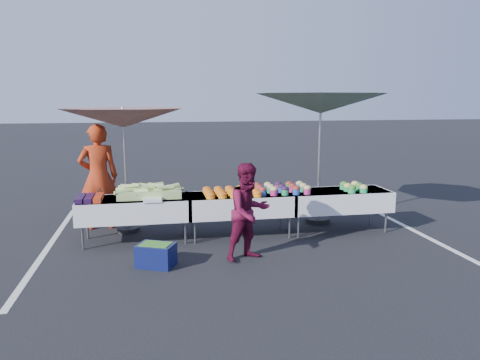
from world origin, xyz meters
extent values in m
plane|color=black|center=(0.00, 0.00, 0.00)|extent=(80.00, 80.00, 0.00)
cube|color=silver|center=(-3.20, 0.00, 0.00)|extent=(0.10, 5.00, 0.00)
cube|color=silver|center=(3.20, 0.00, 0.00)|extent=(0.10, 5.00, 0.00)
cube|color=white|center=(-1.80, 0.00, 0.73)|extent=(1.80, 0.75, 0.04)
cube|color=white|center=(-1.80, 0.00, 0.57)|extent=(1.86, 0.81, 0.36)
cylinder|color=slate|center=(-2.62, -0.29, 0.20)|extent=(0.04, 0.04, 0.39)
cylinder|color=slate|center=(-2.62, 0.29, 0.20)|extent=(0.04, 0.04, 0.39)
cylinder|color=slate|center=(-0.98, -0.29, 0.20)|extent=(0.04, 0.04, 0.39)
cylinder|color=slate|center=(-0.98, 0.29, 0.20)|extent=(0.04, 0.04, 0.39)
cube|color=white|center=(0.00, 0.00, 0.73)|extent=(1.80, 0.75, 0.04)
cube|color=white|center=(0.00, 0.00, 0.57)|extent=(1.86, 0.81, 0.36)
cylinder|color=slate|center=(-0.82, -0.29, 0.20)|extent=(0.04, 0.04, 0.39)
cylinder|color=slate|center=(-0.82, 0.29, 0.20)|extent=(0.04, 0.04, 0.39)
cylinder|color=slate|center=(0.82, -0.29, 0.20)|extent=(0.04, 0.04, 0.39)
cylinder|color=slate|center=(0.82, 0.29, 0.20)|extent=(0.04, 0.04, 0.39)
cube|color=white|center=(1.80, 0.00, 0.73)|extent=(1.80, 0.75, 0.04)
cube|color=white|center=(1.80, 0.00, 0.57)|extent=(1.86, 0.81, 0.36)
cylinder|color=slate|center=(0.98, -0.29, 0.20)|extent=(0.04, 0.04, 0.39)
cylinder|color=slate|center=(0.98, 0.29, 0.20)|extent=(0.04, 0.04, 0.39)
cylinder|color=slate|center=(2.62, -0.29, 0.20)|extent=(0.04, 0.04, 0.39)
cylinder|color=slate|center=(2.62, 0.29, 0.20)|extent=(0.04, 0.04, 0.39)
cube|color=black|center=(-2.65, -0.27, 0.79)|extent=(0.12, 0.12, 0.08)
cube|color=black|center=(-2.65, -0.13, 0.79)|extent=(0.12, 0.12, 0.08)
cube|color=black|center=(-2.65, 0.01, 0.79)|extent=(0.12, 0.12, 0.08)
cube|color=black|center=(-2.65, 0.15, 0.79)|extent=(0.12, 0.12, 0.08)
cube|color=black|center=(-2.51, -0.27, 0.79)|extent=(0.12, 0.12, 0.08)
cube|color=black|center=(-2.51, -0.13, 0.79)|extent=(0.12, 0.12, 0.08)
cube|color=black|center=(-2.51, 0.01, 0.79)|extent=(0.12, 0.12, 0.08)
cube|color=black|center=(-2.51, 0.15, 0.79)|extent=(0.12, 0.12, 0.08)
cube|color=#B02E12|center=(-2.37, -0.27, 0.79)|extent=(0.12, 0.12, 0.08)
cube|color=#B02E12|center=(-2.37, -0.13, 0.79)|extent=(0.12, 0.12, 0.08)
cube|color=#B02E12|center=(-2.37, 0.01, 0.79)|extent=(0.12, 0.12, 0.08)
cube|color=#B02E12|center=(-2.37, 0.15, 0.79)|extent=(0.12, 0.12, 0.08)
cube|color=#9FC364|center=(-1.55, 0.05, 0.82)|extent=(1.05, 0.55, 0.14)
cylinder|color=#9FC364|center=(-1.25, 0.20, 0.85)|extent=(0.27, 0.09, 0.10)
cylinder|color=#9FC364|center=(-1.93, 0.10, 0.92)|extent=(0.27, 0.14, 0.07)
cylinder|color=#9FC364|center=(-1.44, -0.06, 0.97)|extent=(0.27, 0.14, 0.09)
cylinder|color=#9FC364|center=(-1.97, 0.08, 0.87)|extent=(0.27, 0.15, 0.10)
cylinder|color=#9FC364|center=(-1.73, -0.01, 0.91)|extent=(0.27, 0.15, 0.08)
cylinder|color=#9FC364|center=(-1.59, 0.09, 0.94)|extent=(0.27, 0.10, 0.10)
cylinder|color=#9FC364|center=(-1.59, -0.03, 0.94)|extent=(0.27, 0.07, 0.08)
cylinder|color=#9FC364|center=(-1.68, -0.13, 0.90)|extent=(0.27, 0.14, 0.09)
cylinder|color=#9FC364|center=(-1.71, 0.25, 0.92)|extent=(0.27, 0.12, 0.08)
cylinder|color=#9FC364|center=(-1.09, 0.14, 0.87)|extent=(0.27, 0.16, 0.08)
cylinder|color=#9FC364|center=(-1.86, 0.01, 0.92)|extent=(0.27, 0.11, 0.07)
cylinder|color=#9FC364|center=(-1.64, -0.18, 0.85)|extent=(0.27, 0.10, 0.07)
cylinder|color=#9FC364|center=(-1.44, 0.19, 0.93)|extent=(0.27, 0.12, 0.08)
cylinder|color=#9FC364|center=(-1.98, -0.17, 0.90)|extent=(0.27, 0.15, 0.08)
cylinder|color=#9FC364|center=(-1.89, 0.09, 0.94)|extent=(0.27, 0.10, 0.08)
cylinder|color=#9FC364|center=(-1.34, 0.00, 0.90)|extent=(0.27, 0.16, 0.10)
cylinder|color=#9FC364|center=(-1.83, -0.02, 0.97)|extent=(0.27, 0.12, 0.09)
cylinder|color=#9FC364|center=(-1.28, -0.18, 0.95)|extent=(0.27, 0.09, 0.07)
cylinder|color=#9FC364|center=(-1.22, -0.15, 0.88)|extent=(0.27, 0.10, 0.09)
cylinder|color=#9FC364|center=(-1.30, -0.09, 0.87)|extent=(0.27, 0.12, 0.09)
cylinder|color=#9FC364|center=(-1.45, 0.28, 0.86)|extent=(0.27, 0.10, 0.08)
cylinder|color=#9FC364|center=(-1.17, 0.03, 0.93)|extent=(0.27, 0.14, 0.10)
cube|color=white|center=(-1.50, -0.30, 0.78)|extent=(0.30, 0.25, 0.05)
cylinder|color=orange|center=(-0.55, -0.28, 0.78)|extent=(0.15, 0.15, 0.05)
ellipsoid|color=#C0680A|center=(-0.55, -0.28, 0.81)|extent=(0.15, 0.15, 0.08)
cylinder|color=orange|center=(-0.55, -0.10, 0.78)|extent=(0.15, 0.15, 0.05)
ellipsoid|color=#C0680A|center=(-0.55, -0.10, 0.81)|extent=(0.15, 0.15, 0.08)
cylinder|color=orange|center=(-0.55, 0.08, 0.78)|extent=(0.15, 0.15, 0.05)
ellipsoid|color=#C0680A|center=(-0.55, 0.08, 0.81)|extent=(0.15, 0.15, 0.08)
cylinder|color=orange|center=(-0.55, 0.26, 0.78)|extent=(0.15, 0.15, 0.05)
ellipsoid|color=#C0680A|center=(-0.55, 0.26, 0.81)|extent=(0.15, 0.15, 0.08)
cylinder|color=orange|center=(-0.35, -0.28, 0.78)|extent=(0.15, 0.15, 0.05)
ellipsoid|color=#C0680A|center=(-0.35, -0.28, 0.81)|extent=(0.15, 0.15, 0.08)
cylinder|color=orange|center=(-0.35, -0.10, 0.78)|extent=(0.15, 0.15, 0.05)
ellipsoid|color=#C0680A|center=(-0.35, -0.10, 0.81)|extent=(0.15, 0.15, 0.08)
cylinder|color=orange|center=(-0.35, 0.08, 0.78)|extent=(0.15, 0.15, 0.05)
ellipsoid|color=#C0680A|center=(-0.35, 0.08, 0.81)|extent=(0.15, 0.15, 0.08)
cylinder|color=orange|center=(-0.35, 0.26, 0.78)|extent=(0.15, 0.15, 0.05)
ellipsoid|color=#C0680A|center=(-0.35, 0.26, 0.81)|extent=(0.15, 0.15, 0.08)
cylinder|color=orange|center=(-0.15, -0.28, 0.78)|extent=(0.15, 0.15, 0.05)
ellipsoid|color=#C0680A|center=(-0.15, -0.28, 0.81)|extent=(0.15, 0.15, 0.08)
cylinder|color=orange|center=(-0.15, -0.10, 0.78)|extent=(0.15, 0.15, 0.05)
ellipsoid|color=#C0680A|center=(-0.15, -0.10, 0.81)|extent=(0.15, 0.15, 0.08)
cylinder|color=orange|center=(-0.15, 0.08, 0.78)|extent=(0.15, 0.15, 0.05)
ellipsoid|color=#C0680A|center=(-0.15, 0.08, 0.81)|extent=(0.15, 0.15, 0.08)
cylinder|color=orange|center=(-0.15, 0.26, 0.78)|extent=(0.15, 0.15, 0.05)
ellipsoid|color=#C0680A|center=(-0.15, 0.26, 0.81)|extent=(0.15, 0.15, 0.08)
cylinder|color=orange|center=(0.05, -0.28, 0.78)|extent=(0.15, 0.15, 0.05)
ellipsoid|color=#C0680A|center=(0.05, -0.28, 0.81)|extent=(0.15, 0.15, 0.08)
cylinder|color=orange|center=(0.05, -0.10, 0.78)|extent=(0.15, 0.15, 0.05)
ellipsoid|color=#C0680A|center=(0.05, -0.10, 0.81)|extent=(0.15, 0.15, 0.08)
cylinder|color=orange|center=(0.05, 0.08, 0.78)|extent=(0.15, 0.15, 0.05)
ellipsoid|color=#C0680A|center=(0.05, 0.08, 0.81)|extent=(0.15, 0.15, 0.08)
cylinder|color=orange|center=(0.05, 0.26, 0.78)|extent=(0.15, 0.15, 0.05)
ellipsoid|color=#C0680A|center=(0.05, 0.26, 0.81)|extent=(0.15, 0.15, 0.08)
cylinder|color=orange|center=(0.25, -0.28, 0.78)|extent=(0.15, 0.15, 0.05)
ellipsoid|color=#C0680A|center=(0.25, -0.28, 0.81)|extent=(0.15, 0.15, 0.08)
cylinder|color=orange|center=(0.25, -0.10, 0.78)|extent=(0.15, 0.15, 0.05)
ellipsoid|color=#C0680A|center=(0.25, -0.10, 0.81)|extent=(0.15, 0.15, 0.08)
cylinder|color=orange|center=(0.25, 0.08, 0.78)|extent=(0.15, 0.15, 0.05)
ellipsoid|color=#C0680A|center=(0.25, 0.08, 0.81)|extent=(0.15, 0.15, 0.08)
cylinder|color=orange|center=(0.25, 0.26, 0.78)|extent=(0.15, 0.15, 0.05)
ellipsoid|color=#C0680A|center=(0.25, 0.26, 0.81)|extent=(0.15, 0.15, 0.08)
cylinder|color=#2446AB|center=(0.35, -0.22, 0.80)|extent=(0.13, 0.13, 0.10)
ellipsoid|color=maroon|center=(0.35, -0.22, 0.86)|extent=(0.14, 0.14, 0.10)
cylinder|color=#B92774|center=(0.35, 0.00, 0.80)|extent=(0.13, 0.13, 0.10)
ellipsoid|color=maroon|center=(0.35, 0.00, 0.86)|extent=(0.14, 0.14, 0.10)
cylinder|color=#259650|center=(0.35, 0.22, 0.80)|extent=(0.13, 0.13, 0.10)
ellipsoid|color=maroon|center=(0.35, 0.22, 0.86)|extent=(0.14, 0.14, 0.10)
cylinder|color=#B92774|center=(0.55, -0.22, 0.80)|extent=(0.13, 0.13, 0.10)
ellipsoid|color=tan|center=(0.55, -0.22, 0.86)|extent=(0.14, 0.14, 0.10)
cylinder|color=#259650|center=(0.55, 0.00, 0.80)|extent=(0.13, 0.13, 0.10)
ellipsoid|color=tan|center=(0.55, 0.00, 0.86)|extent=(0.14, 0.14, 0.10)
cylinder|color=#2446AB|center=(0.55, 0.22, 0.80)|extent=(0.13, 0.13, 0.10)
ellipsoid|color=tan|center=(0.55, 0.22, 0.86)|extent=(0.14, 0.14, 0.10)
cylinder|color=#259650|center=(0.75, -0.22, 0.80)|extent=(0.13, 0.13, 0.10)
ellipsoid|color=#24112D|center=(0.75, -0.22, 0.86)|extent=(0.14, 0.14, 0.10)
cylinder|color=#2446AB|center=(0.75, 0.00, 0.80)|extent=(0.13, 0.13, 0.10)
ellipsoid|color=#24112D|center=(0.75, 0.00, 0.86)|extent=(0.14, 0.14, 0.10)
cylinder|color=#B92774|center=(0.75, 0.22, 0.80)|extent=(0.13, 0.13, 0.10)
ellipsoid|color=#24112D|center=(0.75, 0.22, 0.86)|extent=(0.14, 0.14, 0.10)
cylinder|color=#2446AB|center=(0.95, -0.22, 0.80)|extent=(0.13, 0.13, 0.10)
ellipsoid|color=maroon|center=(0.95, -0.22, 0.86)|extent=(0.14, 0.14, 0.10)
cylinder|color=#B92774|center=(0.95, 0.00, 0.80)|extent=(0.13, 0.13, 0.10)
ellipsoid|color=maroon|center=(0.95, 0.00, 0.86)|extent=(0.14, 0.14, 0.10)
cylinder|color=#259650|center=(0.95, 0.22, 0.80)|extent=(0.13, 0.13, 0.10)
ellipsoid|color=maroon|center=(0.95, 0.22, 0.86)|extent=(0.14, 0.14, 0.10)
cylinder|color=#B92774|center=(1.15, -0.22, 0.80)|extent=(0.13, 0.13, 0.10)
ellipsoid|color=tan|center=(1.15, -0.22, 0.86)|extent=(0.14, 0.14, 0.10)
cylinder|color=#259650|center=(1.15, 0.00, 0.80)|extent=(0.13, 0.13, 0.10)
ellipsoid|color=tan|center=(1.15, 0.00, 0.86)|extent=(0.14, 0.14, 0.10)
cylinder|color=#2446AB|center=(1.15, 0.22, 0.80)|extent=(0.13, 0.13, 0.10)
ellipsoid|color=tan|center=(1.15, 0.22, 0.86)|extent=(0.14, 0.14, 0.10)
cylinder|color=#259650|center=(1.95, -0.28, 0.79)|extent=(0.14, 0.14, 0.08)
ellipsoid|color=#227A20|center=(1.95, -0.28, 0.84)|extent=(0.14, 0.14, 0.11)
cylinder|color=#259650|center=(1.95, -0.10, 0.79)|extent=(0.14, 0.14, 0.08)
ellipsoid|color=#ADA64D|center=(1.95, -0.10, 0.84)|extent=(0.14, 0.14, 0.11)
cylinder|color=#259650|center=(1.95, 0.08, 0.79)|extent=(0.14, 0.14, 0.08)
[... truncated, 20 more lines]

